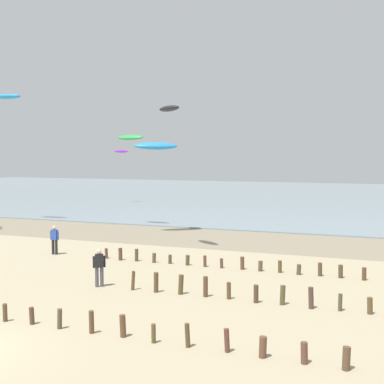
{
  "coord_description": "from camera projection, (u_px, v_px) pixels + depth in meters",
  "views": [
    {
      "loc": [
        12.27,
        -11.3,
        5.89
      ],
      "look_at": [
        3.22,
        12.16,
        4.08
      ],
      "focal_mm": 48.46,
      "sensor_mm": 36.0,
      "label": 1
    }
  ],
  "objects": [
    {
      "name": "wet_sand_strip",
      "position": [
        204.0,
        238.0,
        36.68
      ],
      "size": [
        120.0,
        8.16,
        0.01
      ],
      "primitive_type": "cube",
      "color": "gray",
      "rests_on": "ground"
    },
    {
      "name": "sea",
      "position": [
        298.0,
        196.0,
        73.05
      ],
      "size": [
        160.0,
        70.0,
        0.1
      ],
      "primitive_type": "cube",
      "color": "#7F939E",
      "rests_on": "ground"
    },
    {
      "name": "groyne_near",
      "position": [
        184.0,
        336.0,
        15.89
      ],
      "size": [
        20.03,
        0.33,
        0.79
      ],
      "color": "#4E4829",
      "rests_on": "ground"
    },
    {
      "name": "groyne_mid",
      "position": [
        351.0,
        302.0,
        19.34
      ],
      "size": [
        18.71,
        0.35,
        0.89
      ],
      "color": "brown",
      "rests_on": "ground"
    },
    {
      "name": "groyne_far",
      "position": [
        228.0,
        263.0,
        26.79
      ],
      "size": [
        14.13,
        0.39,
        0.69
      ],
      "color": "brown",
      "rests_on": "ground"
    },
    {
      "name": "person_mid_beach",
      "position": [
        55.0,
        239.0,
        30.56
      ],
      "size": [
        0.57,
        0.24,
        1.71
      ],
      "color": "#232328",
      "rests_on": "ground"
    },
    {
      "name": "person_by_waterline",
      "position": [
        99.0,
        266.0,
        23.07
      ],
      "size": [
        0.47,
        0.39,
        1.71
      ],
      "color": "#4C4C56",
      "rests_on": "ground"
    },
    {
      "name": "kite_aloft_2",
      "position": [
        121.0,
        151.0,
        62.18
      ],
      "size": [
        1.57,
        2.1,
        0.48
      ],
      "primitive_type": "ellipsoid",
      "rotation": [
        -0.27,
        0.0,
        4.22
      ],
      "color": "purple"
    },
    {
      "name": "kite_aloft_3",
      "position": [
        169.0,
        109.0,
        31.72
      ],
      "size": [
        2.2,
        1.95,
        0.38
      ],
      "primitive_type": "ellipsoid",
      "rotation": [
        -0.03,
        0.0,
        2.47
      ],
      "color": "black"
    },
    {
      "name": "kite_aloft_5",
      "position": [
        7.0,
        97.0,
        44.36
      ],
      "size": [
        2.79,
        1.06,
        0.45
      ],
      "primitive_type": "ellipsoid",
      "rotation": [
        -0.01,
        0.0,
        0.07
      ],
      "color": "#2384D1"
    },
    {
      "name": "kite_aloft_6",
      "position": [
        131.0,
        137.0,
        41.86
      ],
      "size": [
        2.48,
        1.08,
        0.61
      ],
      "primitive_type": "ellipsoid",
      "rotation": [
        -0.32,
        0.0,
        3.05
      ],
      "color": "green"
    },
    {
      "name": "kite_aloft_7",
      "position": [
        156.0,
        146.0,
        38.58
      ],
      "size": [
        3.34,
        2.74,
        0.76
      ],
      "primitive_type": "ellipsoid",
      "rotation": [
        -0.24,
        0.0,
        3.72
      ],
      "color": "#2384D1"
    }
  ]
}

